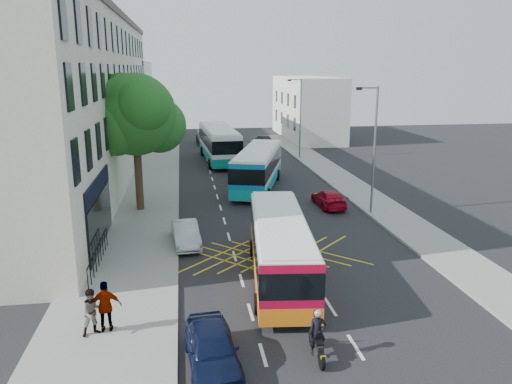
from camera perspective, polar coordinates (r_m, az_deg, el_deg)
name	(u,v)px	position (r m, az deg, el deg)	size (l,w,h in m)	color
ground	(330,307)	(20.59, 8.47, -12.82)	(120.00, 120.00, 0.00)	black
pavement_left	(141,210)	(33.92, -13.04, -2.00)	(5.00, 70.00, 0.15)	gray
pavement_right	(371,201)	(36.24, 13.04, -0.97)	(3.00, 70.00, 0.15)	gray
terrace_main	(75,99)	(42.92, -20.03, 9.91)	(8.30, 45.00, 13.50)	beige
terrace_far	(120,99)	(73.13, -15.28, 10.26)	(8.00, 20.00, 10.00)	silver
building_right	(307,108)	(67.79, 5.84, 9.57)	(6.00, 18.00, 8.00)	silver
street_tree	(135,116)	(32.75, -13.67, 8.49)	(6.30, 5.70, 8.80)	#382619
lamp_near	(373,144)	(32.12, 13.24, 5.40)	(1.45, 0.15, 8.00)	slate
lamp_far	(299,114)	(51.11, 4.99, 8.82)	(1.45, 0.15, 8.00)	slate
railings	(98,255)	(24.71, -17.59, -6.83)	(0.08, 5.60, 1.14)	black
bus_near	(280,247)	(22.35, 2.75, -6.31)	(3.41, 10.21, 2.81)	silver
bus_mid	(258,168)	(38.99, 0.22, 2.80)	(5.63, 11.26, 3.09)	silver
bus_far	(219,143)	(50.64, -4.26, 5.58)	(3.52, 12.32, 3.43)	silver
motorbike	(317,335)	(16.97, 7.02, -15.92)	(0.58, 1.94, 1.72)	black
parked_car_blue	(212,348)	(16.52, -5.04, -17.35)	(1.57, 3.91, 1.33)	black
parked_car_silver	(186,234)	(26.93, -8.04, -4.78)	(1.32, 3.78, 1.24)	#B1B5B9
red_hatchback	(329,198)	(34.31, 8.33, -0.73)	(1.61, 3.97, 1.15)	#A8071D
distant_car_grey	(208,138)	(62.27, -5.56, 6.17)	(2.50, 5.42, 1.51)	#3A3C41
distant_car_silver	(255,145)	(56.58, -0.12, 5.38)	(1.64, 4.07, 1.39)	#989C9F
distant_car_dark	(263,140)	(61.02, 0.80, 5.92)	(1.25, 3.58, 1.18)	black
pedestrian_near	(93,312)	(18.68, -18.16, -12.92)	(0.83, 0.65, 1.71)	gray
pedestrian_far	(106,306)	(18.76, -16.79, -12.41)	(1.10, 0.46, 1.88)	gray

